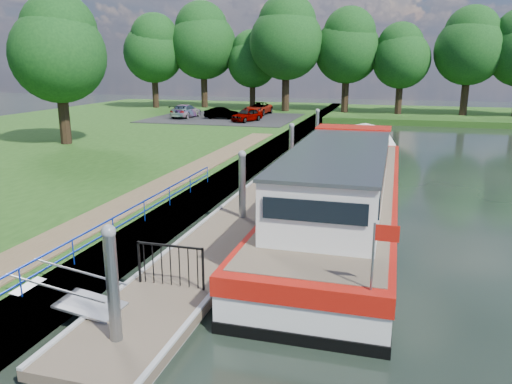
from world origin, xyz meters
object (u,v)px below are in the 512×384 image
(car_c, at_px, (186,111))
(car_d, at_px, (258,109))
(car_b, at_px, (222,113))
(pontoon, at_px, (271,193))
(barge, at_px, (346,188))
(car_a, at_px, (247,115))

(car_c, bearing_deg, car_d, -141.80)
(car_b, xyz_separation_m, car_c, (-3.88, 0.29, 0.09))
(pontoon, bearing_deg, barge, -25.26)
(barge, xyz_separation_m, car_c, (-18.35, 25.97, 0.38))
(car_a, distance_m, car_c, 7.08)
(car_a, xyz_separation_m, car_c, (-6.85, 1.78, 0.04))
(pontoon, relative_size, car_a, 8.54)
(car_c, xyz_separation_m, car_d, (6.18, 4.56, -0.01))
(car_a, bearing_deg, car_b, 173.89)
(car_d, bearing_deg, barge, -65.45)
(pontoon, bearing_deg, car_b, 114.40)
(pontoon, height_order, car_a, car_a)
(car_c, height_order, car_d, car_c)
(pontoon, bearing_deg, car_c, 121.30)
(car_a, distance_m, car_b, 3.32)
(pontoon, xyz_separation_m, car_d, (-8.58, 28.83, 1.27))
(pontoon, xyz_separation_m, car_c, (-14.76, 24.27, 1.29))
(car_c, bearing_deg, barge, 127.02)
(pontoon, distance_m, car_a, 23.87)
(barge, relative_size, car_d, 4.72)
(car_b, relative_size, car_c, 0.75)
(car_a, xyz_separation_m, car_b, (-2.97, 1.49, -0.05))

